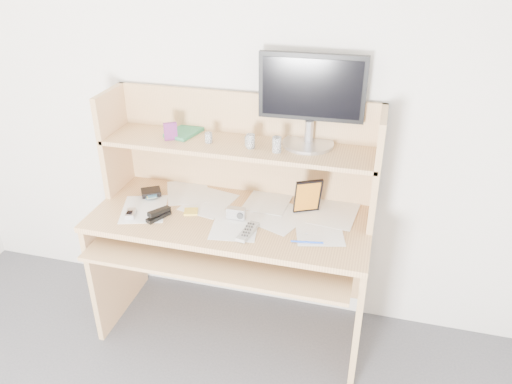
% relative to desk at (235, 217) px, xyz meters
% --- Properties ---
extents(back_wall, '(3.60, 0.04, 2.50)m').
position_rel_desk_xyz_m(back_wall, '(0.00, 0.24, 0.56)').
color(back_wall, silver).
rests_on(back_wall, floor).
extents(desk, '(1.40, 0.70, 1.30)m').
position_rel_desk_xyz_m(desk, '(0.00, 0.00, 0.00)').
color(desk, tan).
rests_on(desk, floor).
extents(paper_clutter, '(1.32, 0.54, 0.01)m').
position_rel_desk_xyz_m(paper_clutter, '(0.00, -0.08, 0.06)').
color(paper_clutter, silver).
rests_on(paper_clutter, desk).
extents(keyboard, '(0.45, 0.22, 0.03)m').
position_rel_desk_xyz_m(keyboard, '(-0.13, -0.15, -0.03)').
color(keyboard, black).
rests_on(keyboard, desk).
extents(tv_remote, '(0.08, 0.18, 0.02)m').
position_rel_desk_xyz_m(tv_remote, '(0.13, -0.22, 0.07)').
color(tv_remote, '#959591').
rests_on(tv_remote, paper_clutter).
extents(flip_phone, '(0.07, 0.09, 0.02)m').
position_rel_desk_xyz_m(flip_phone, '(-0.48, -0.21, 0.07)').
color(flip_phone, '#BBBBBE').
rests_on(flip_phone, paper_clutter).
extents(stapler, '(0.09, 0.14, 0.04)m').
position_rel_desk_xyz_m(stapler, '(-0.34, -0.20, 0.08)').
color(stapler, black).
rests_on(stapler, paper_clutter).
extents(wallet, '(0.13, 0.12, 0.03)m').
position_rel_desk_xyz_m(wallet, '(-0.48, 0.01, 0.07)').
color(wallet, black).
rests_on(wallet, paper_clutter).
extents(sticky_note_pad, '(0.09, 0.09, 0.01)m').
position_rel_desk_xyz_m(sticky_note_pad, '(-0.20, -0.10, 0.06)').
color(sticky_note_pad, yellow).
rests_on(sticky_note_pad, desk).
extents(digital_camera, '(0.09, 0.04, 0.06)m').
position_rel_desk_xyz_m(digital_camera, '(0.04, -0.10, 0.09)').
color(digital_camera, '#A4A4A6').
rests_on(digital_camera, paper_clutter).
extents(game_case, '(0.13, 0.08, 0.19)m').
position_rel_desk_xyz_m(game_case, '(0.37, 0.04, 0.16)').
color(game_case, black).
rests_on(game_case, paper_clutter).
extents(blue_pen, '(0.15, 0.03, 0.01)m').
position_rel_desk_xyz_m(blue_pen, '(0.41, -0.23, 0.07)').
color(blue_pen, blue).
rests_on(blue_pen, paper_clutter).
extents(card_box, '(0.07, 0.05, 0.09)m').
position_rel_desk_xyz_m(card_box, '(-0.34, 0.03, 0.43)').
color(card_box, maroon).
rests_on(card_box, desk).
extents(shelf_book, '(0.17, 0.21, 0.02)m').
position_rel_desk_xyz_m(shelf_book, '(-0.31, 0.12, 0.40)').
color(shelf_book, '#2E744E').
rests_on(shelf_book, desk).
extents(chip_stack_a, '(0.04, 0.04, 0.05)m').
position_rel_desk_xyz_m(chip_stack_a, '(-0.15, 0.05, 0.41)').
color(chip_stack_a, black).
rests_on(chip_stack_a, desk).
extents(chip_stack_b, '(0.05, 0.05, 0.07)m').
position_rel_desk_xyz_m(chip_stack_b, '(0.07, 0.04, 0.42)').
color(chip_stack_b, silver).
rests_on(chip_stack_b, desk).
extents(chip_stack_c, '(0.05, 0.05, 0.05)m').
position_rel_desk_xyz_m(chip_stack_c, '(0.06, 0.06, 0.41)').
color(chip_stack_c, black).
rests_on(chip_stack_c, desk).
extents(chip_stack_d, '(0.05, 0.05, 0.08)m').
position_rel_desk_xyz_m(chip_stack_d, '(0.21, 0.02, 0.42)').
color(chip_stack_d, white).
rests_on(chip_stack_d, desk).
extents(monitor, '(0.51, 0.26, 0.44)m').
position_rel_desk_xyz_m(monitor, '(0.34, 0.16, 0.62)').
color(monitor, '#B8B8BE').
rests_on(monitor, desk).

